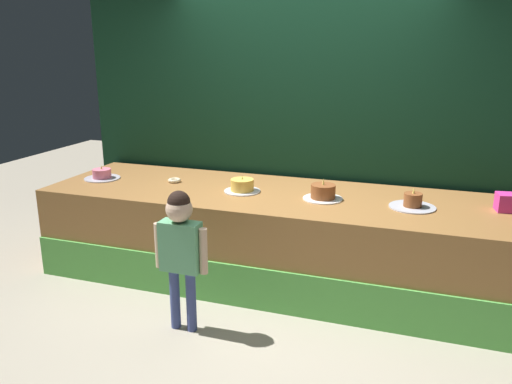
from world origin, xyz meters
TOP-DOWN VIEW (x-y plane):
  - ground_plane at (0.00, 0.00)m, footprint 12.00×12.00m
  - stage_platform at (0.00, 0.59)m, footprint 4.17×1.21m
  - curtain_backdrop at (0.00, 1.29)m, footprint 4.52×0.08m
  - child_figure at (-0.45, -0.45)m, footprint 0.41×0.19m
  - pink_box at (1.77, 0.70)m, footprint 0.23×0.17m
  - donut at (-1.06, 0.65)m, footprint 0.12×0.12m
  - cake_far_left at (-1.77, 0.54)m, footprint 0.34×0.34m
  - cake_center_left at (-0.35, 0.55)m, footprint 0.32×0.32m
  - cake_center_right at (0.35, 0.55)m, footprint 0.33×0.33m
  - cake_far_right at (1.06, 0.56)m, footprint 0.36×0.36m

SIDE VIEW (x-z plane):
  - ground_plane at x=0.00m, z-range 0.00..0.00m
  - stage_platform at x=0.00m, z-range 0.00..0.79m
  - child_figure at x=-0.45m, z-range 0.15..1.21m
  - donut at x=-1.06m, z-range 0.79..0.82m
  - cake_far_left at x=-1.77m, z-range 0.76..0.89m
  - cake_far_right at x=1.06m, z-range 0.75..0.91m
  - cake_center_left at x=-0.35m, z-range 0.77..0.91m
  - cake_center_right at x=0.35m, z-range 0.76..0.93m
  - pink_box at x=1.77m, z-range 0.79..0.93m
  - curtain_backdrop at x=0.00m, z-range 0.00..3.01m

